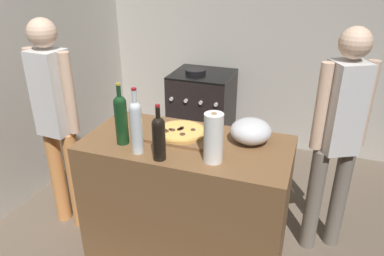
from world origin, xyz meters
TOP-DOWN VIEW (x-y plane):
  - ground_plane at (0.00, 1.29)m, footprint 3.86×3.18m
  - kitchen_wall_rear at (0.00, 2.63)m, footprint 3.86×0.10m
  - kitchen_wall_left at (-1.68, 1.29)m, footprint 0.10×3.18m
  - counter at (-0.05, 0.62)m, footprint 1.27×0.63m
  - cutting_board at (-0.12, 0.69)m, footprint 0.40×0.32m
  - pizza at (-0.12, 0.69)m, footprint 0.33×0.33m
  - mixing_bowl at (0.31, 0.74)m, footprint 0.25×0.25m
  - paper_towel_roll at (0.16, 0.46)m, footprint 0.11×0.11m
  - wine_bottle_amber at (-0.27, 0.41)m, footprint 0.07×0.07m
  - wine_bottle_clear at (-0.41, 0.48)m, footprint 0.08×0.08m
  - wine_bottle_green at (-0.13, 0.38)m, footprint 0.07×0.07m
  - stove at (-0.47, 2.23)m, footprint 0.62×0.59m
  - person_in_stripes at (-1.08, 0.70)m, footprint 0.38×0.22m
  - person_in_red at (0.82, 1.09)m, footprint 0.34×0.28m

SIDE VIEW (x-z plane):
  - ground_plane at x=0.00m, z-range -0.02..0.00m
  - stove at x=-0.47m, z-range -0.02..0.90m
  - counter at x=-0.05m, z-range 0.00..0.93m
  - person_in_red at x=0.82m, z-range 0.11..1.71m
  - person_in_stripes at x=-1.08m, z-range 0.12..1.73m
  - cutting_board at x=-0.12m, z-range 0.93..0.95m
  - pizza at x=-0.12m, z-range 0.95..0.98m
  - mixing_bowl at x=0.31m, z-range 0.93..1.08m
  - wine_bottle_green at x=-0.13m, z-range 0.91..1.23m
  - paper_towel_roll at x=0.16m, z-range 0.93..1.21m
  - wine_bottle_clear at x=-0.41m, z-range 0.91..1.29m
  - wine_bottle_amber at x=-0.27m, z-range 0.91..1.30m
  - kitchen_wall_rear at x=0.00m, z-range 0.00..2.60m
  - kitchen_wall_left at x=-1.68m, z-range 0.00..2.60m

